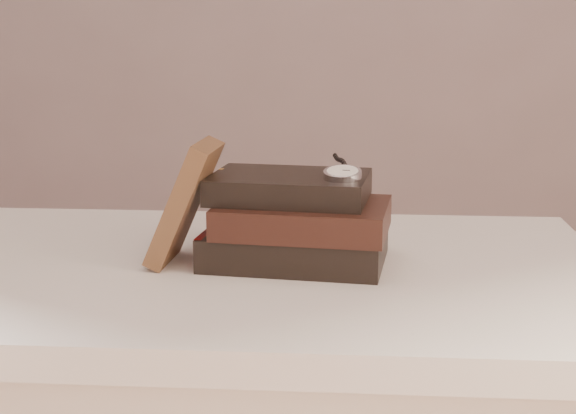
{
  "coord_description": "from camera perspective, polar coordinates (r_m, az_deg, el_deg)",
  "views": [
    {
      "loc": [
        0.15,
        -0.7,
        1.07
      ],
      "look_at": [
        0.07,
        0.36,
        0.82
      ],
      "focal_mm": 51.97,
      "sensor_mm": 36.0,
      "label": 1
    }
  ],
  "objects": [
    {
      "name": "pocket_watch",
      "position": [
        1.07,
        3.73,
        2.39
      ],
      "size": [
        0.05,
        0.15,
        0.02
      ],
      "color": "silver",
      "rests_on": "book_stack"
    },
    {
      "name": "eyeglasses",
      "position": [
        1.19,
        -2.7,
        0.6
      ],
      "size": [
        0.11,
        0.12,
        0.05
      ],
      "color": "silver",
      "rests_on": "book_stack"
    },
    {
      "name": "table",
      "position": [
        1.14,
        -3.78,
        -8.28
      ],
      "size": [
        1.0,
        0.6,
        0.75
      ],
      "color": "silver",
      "rests_on": "ground"
    },
    {
      "name": "journal",
      "position": [
        1.1,
        -7.09,
        0.31
      ],
      "size": [
        0.1,
        0.11,
        0.16
      ],
      "primitive_type": "cube",
      "rotation": [
        0.0,
        0.41,
        -0.06
      ],
      "color": "#412919",
      "rests_on": "table"
    },
    {
      "name": "book_stack",
      "position": [
        1.1,
        0.59,
        -1.04
      ],
      "size": [
        0.25,
        0.19,
        0.12
      ],
      "color": "black",
      "rests_on": "table"
    }
  ]
}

